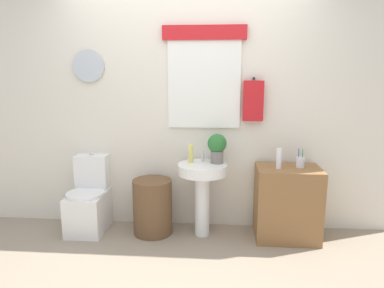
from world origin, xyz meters
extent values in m
plane|color=gray|center=(0.00, 0.00, 0.00)|extent=(8.00, 8.00, 0.00)
cube|color=silver|center=(0.00, 1.15, 1.30)|extent=(4.40, 0.10, 2.60)
cube|color=white|center=(0.18, 1.08, 1.51)|extent=(0.73, 0.03, 0.88)
cube|color=red|center=(0.18, 1.07, 2.01)|extent=(0.83, 0.04, 0.14)
cylinder|color=silver|center=(-1.00, 1.08, 1.69)|extent=(0.32, 0.03, 0.32)
cylinder|color=black|center=(0.67, 1.07, 1.57)|extent=(0.02, 0.06, 0.02)
cube|color=red|center=(0.67, 1.05, 1.35)|extent=(0.20, 0.05, 0.40)
cube|color=white|center=(-1.00, 0.85, 0.20)|extent=(0.36, 0.50, 0.41)
cylinder|color=white|center=(-1.00, 0.79, 0.42)|extent=(0.38, 0.38, 0.03)
cube|color=white|center=(-1.00, 1.02, 0.59)|extent=(0.34, 0.18, 0.37)
cylinder|color=silver|center=(-1.00, 1.02, 0.78)|extent=(0.04, 0.04, 0.02)
cylinder|color=brown|center=(-0.33, 0.85, 0.28)|extent=(0.40, 0.40, 0.56)
cylinder|color=white|center=(0.18, 0.85, 0.32)|extent=(0.15, 0.15, 0.64)
cylinder|color=white|center=(0.18, 0.85, 0.69)|extent=(0.48, 0.48, 0.10)
cylinder|color=silver|center=(0.18, 0.97, 0.79)|extent=(0.03, 0.03, 0.10)
cube|color=olive|center=(1.02, 0.85, 0.36)|extent=(0.61, 0.44, 0.72)
cylinder|color=#DBD166|center=(0.06, 0.90, 0.83)|extent=(0.05, 0.05, 0.18)
cylinder|color=slate|center=(0.32, 0.91, 0.80)|extent=(0.13, 0.13, 0.12)
sphere|color=#2D7033|center=(0.32, 0.91, 0.94)|extent=(0.19, 0.19, 0.19)
cylinder|color=white|center=(0.91, 0.81, 0.82)|extent=(0.05, 0.05, 0.20)
cylinder|color=silver|center=(1.12, 0.87, 0.77)|extent=(0.08, 0.08, 0.10)
cylinder|color=green|center=(1.14, 0.86, 0.82)|extent=(0.02, 0.04, 0.18)
cylinder|color=blue|center=(1.11, 0.87, 0.82)|extent=(0.01, 0.03, 0.18)
camera|label=1|loc=(0.34, -2.51, 1.62)|focal=33.04mm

